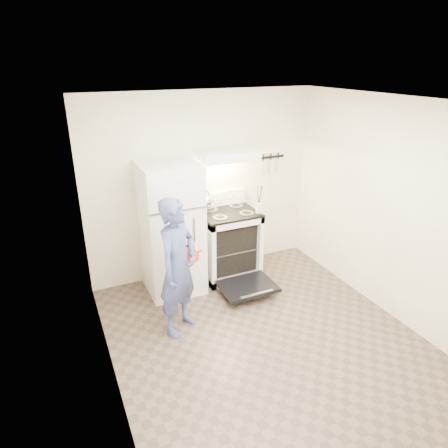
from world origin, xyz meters
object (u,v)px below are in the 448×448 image
at_px(person, 178,267).
at_px(dutch_oven, 188,254).
at_px(stove_body, 228,245).
at_px(tea_kettle, 205,201).
at_px(refrigerator, 171,229).

distance_m(person, dutch_oven, 0.28).
height_order(stove_body, tea_kettle, tea_kettle).
distance_m(refrigerator, dutch_oven, 0.66).
distance_m(refrigerator, stove_body, 0.90).
bearing_deg(dutch_oven, refrigerator, 89.04).
distance_m(stove_body, tea_kettle, 0.70).
bearing_deg(stove_body, person, -138.43).
relative_size(tea_kettle, person, 0.18).
height_order(tea_kettle, dutch_oven, tea_kettle).
xyz_separation_m(stove_body, dutch_oven, (-0.82, -0.68, 0.34)).
height_order(refrigerator, person, refrigerator).
xyz_separation_m(refrigerator, person, (-0.20, -0.87, -0.07)).
relative_size(refrigerator, person, 1.09).
bearing_deg(person, stove_body, 2.60).
bearing_deg(person, refrigerator, 38.14).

